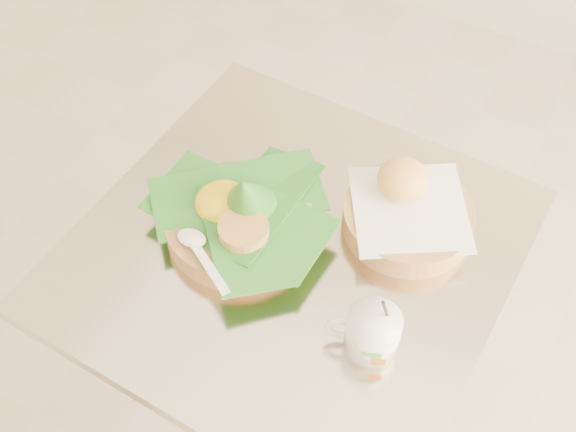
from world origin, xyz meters
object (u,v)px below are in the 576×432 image
at_px(cafe_table, 292,313).
at_px(rice_basket, 238,215).
at_px(coffee_mug, 371,331).
at_px(bread_basket, 407,211).

distance_m(cafe_table, rice_basket, 0.28).
bearing_deg(coffee_mug, cafe_table, 148.75).
bearing_deg(rice_basket, coffee_mug, -19.83).
bearing_deg(bread_basket, cafe_table, -139.18).
bearing_deg(rice_basket, bread_basket, 29.77).
height_order(cafe_table, rice_basket, rice_basket).
bearing_deg(cafe_table, coffee_mug, -31.25).
xyz_separation_m(cafe_table, coffee_mug, (0.19, -0.11, 0.26)).
xyz_separation_m(cafe_table, rice_basket, (-0.10, -0.01, 0.26)).
xyz_separation_m(cafe_table, bread_basket, (0.15, 0.13, 0.26)).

